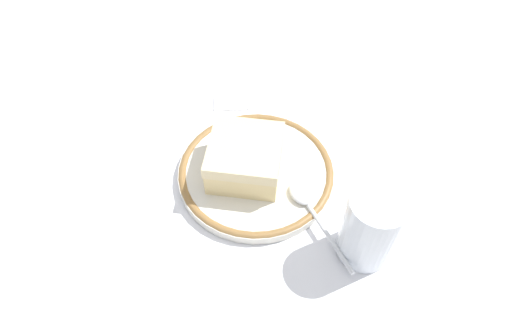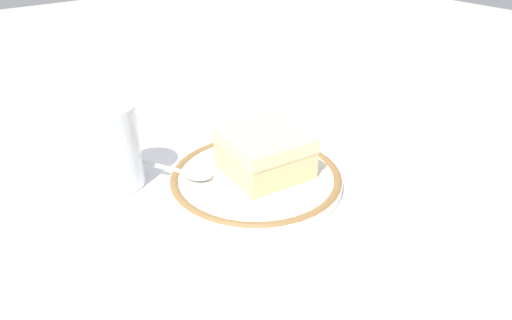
% 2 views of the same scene
% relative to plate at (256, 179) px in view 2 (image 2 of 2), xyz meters
% --- Properties ---
extents(ground_plane, '(2.40, 2.40, 0.00)m').
position_rel_plate_xyz_m(ground_plane, '(-0.03, 0.02, -0.01)').
color(ground_plane, '#B7B2A8').
extents(placemat, '(0.48, 0.37, 0.00)m').
position_rel_plate_xyz_m(placemat, '(-0.03, 0.02, -0.01)').
color(placemat, white).
rests_on(placemat, ground_plane).
extents(plate, '(0.19, 0.19, 0.01)m').
position_rel_plate_xyz_m(plate, '(0.00, 0.00, 0.00)').
color(plate, silver).
rests_on(plate, placemat).
extents(cake_slice, '(0.09, 0.09, 0.05)m').
position_rel_plate_xyz_m(cake_slice, '(0.01, 0.00, 0.03)').
color(cake_slice, beige).
rests_on(cake_slice, plate).
extents(spoon, '(0.07, 0.12, 0.01)m').
position_rel_plate_xyz_m(spoon, '(-0.06, 0.05, 0.01)').
color(spoon, silver).
rests_on(spoon, plate).
extents(cup, '(0.06, 0.06, 0.10)m').
position_rel_plate_xyz_m(cup, '(-0.12, 0.10, 0.03)').
color(cup, silver).
rests_on(cup, placemat).
extents(napkin, '(0.14, 0.13, 0.00)m').
position_rel_plate_xyz_m(napkin, '(-0.18, -0.05, -0.01)').
color(napkin, white).
rests_on(napkin, placemat).
extents(sugar_packet, '(0.05, 0.03, 0.01)m').
position_rel_plate_xyz_m(sugar_packet, '(0.04, -0.13, -0.00)').
color(sugar_packet, white).
rests_on(sugar_packet, placemat).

